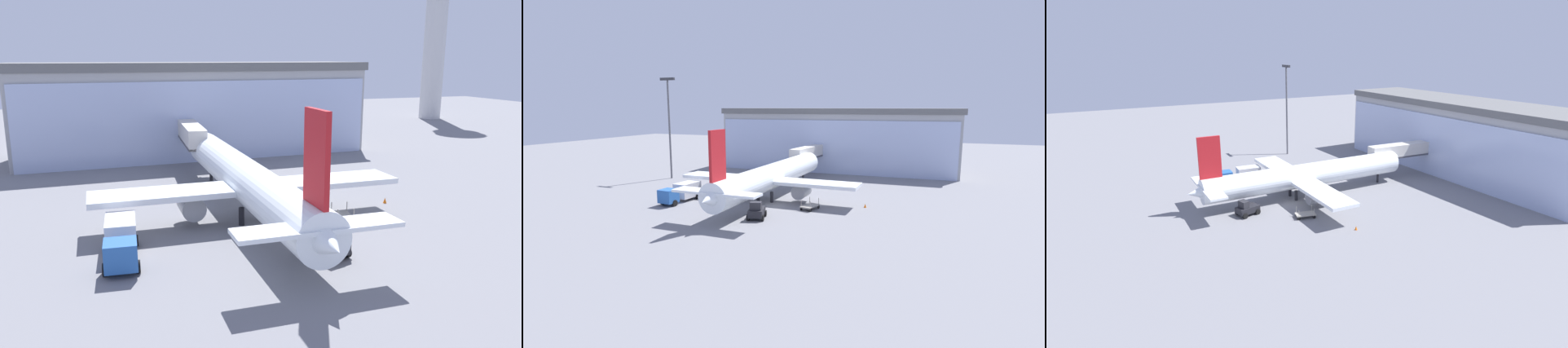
{
  "view_description": "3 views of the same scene",
  "coord_description": "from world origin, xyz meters",
  "views": [
    {
      "loc": [
        -14.85,
        -39.21,
        14.4
      ],
      "look_at": [
        0.14,
        5.63,
        3.49
      ],
      "focal_mm": 35.0,
      "sensor_mm": 36.0,
      "label": 1
    },
    {
      "loc": [
        23.09,
        -52.07,
        14.01
      ],
      "look_at": [
        0.52,
        3.29,
        4.07
      ],
      "focal_mm": 28.0,
      "sensor_mm": 36.0,
      "label": 2
    },
    {
      "loc": [
        52.75,
        -25.46,
        23.22
      ],
      "look_at": [
        -0.92,
        3.66,
        3.99
      ],
      "focal_mm": 28.0,
      "sensor_mm": 36.0,
      "label": 3
    }
  ],
  "objects": [
    {
      "name": "airplane",
      "position": [
        -1.86,
        3.67,
        3.42
      ],
      "size": [
        27.69,
        37.79,
        11.36
      ],
      "rotation": [
        0.0,
        0.0,
        1.57
      ],
      "color": "white",
      "rests_on": "ground"
    },
    {
      "name": "apron_light_mast",
      "position": [
        -27.48,
        12.97,
        11.49
      ],
      "size": [
        3.2,
        0.4,
        19.45
      ],
      "color": "#59595E",
      "rests_on": "ground"
    },
    {
      "name": "catering_truck",
      "position": [
        -13.45,
        -2.95,
        1.47
      ],
      "size": [
        2.89,
        7.43,
        2.65
      ],
      "rotation": [
        0.0,
        0.0,
        4.65
      ],
      "color": "#2659A5",
      "rests_on": "ground"
    },
    {
      "name": "safety_cone_nose",
      "position": [
        0.01,
        -5.29,
        0.28
      ],
      "size": [
        0.36,
        0.36,
        0.55
      ],
      "primitive_type": "cone",
      "color": "orange",
      "rests_on": "ground"
    },
    {
      "name": "ground",
      "position": [
        0.0,
        0.0,
        0.0
      ],
      "size": [
        240.0,
        240.0,
        0.0
      ],
      "primitive_type": "plane",
      "color": "slate"
    },
    {
      "name": "terminal_building",
      "position": [
        0.0,
        36.6,
        6.82
      ],
      "size": [
        51.86,
        14.77,
        13.64
      ],
      "rotation": [
        0.0,
        0.0,
        0.03
      ],
      "color": "#A1A1A1",
      "rests_on": "ground"
    },
    {
      "name": "baggage_cart",
      "position": [
        5.85,
        -0.32,
        0.5
      ],
      "size": [
        2.16,
        3.08,
        1.5
      ],
      "rotation": [
        0.0,
        0.0,
        4.5
      ],
      "color": "#9E998C",
      "rests_on": "ground"
    },
    {
      "name": "safety_cone_wingtip",
      "position": [
        12.7,
        3.62,
        0.28
      ],
      "size": [
        0.36,
        0.36,
        0.55
      ],
      "primitive_type": "cone",
      "color": "orange",
      "rests_on": "ground"
    },
    {
      "name": "jet_bridge",
      "position": [
        -2.9,
        25.12,
        4.74
      ],
      "size": [
        3.13,
        14.38,
        6.12
      ],
      "rotation": [
        0.0,
        0.0,
        1.51
      ],
      "color": "beige",
      "rests_on": "ground"
    },
    {
      "name": "pushback_tug",
      "position": [
        1.08,
        -7.28,
        0.97
      ],
      "size": [
        2.91,
        3.58,
        2.3
      ],
      "rotation": [
        0.0,
        0.0,
        1.85
      ],
      "color": "black",
      "rests_on": "ground"
    }
  ]
}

